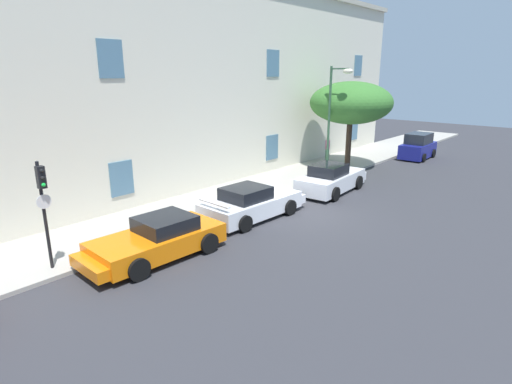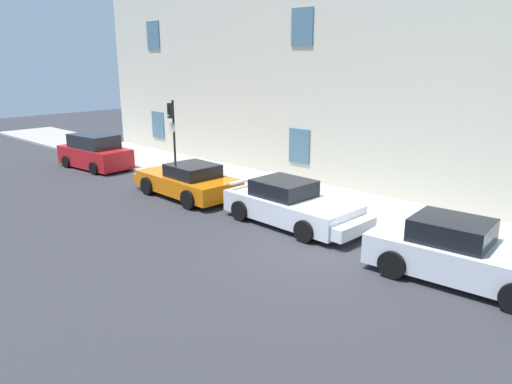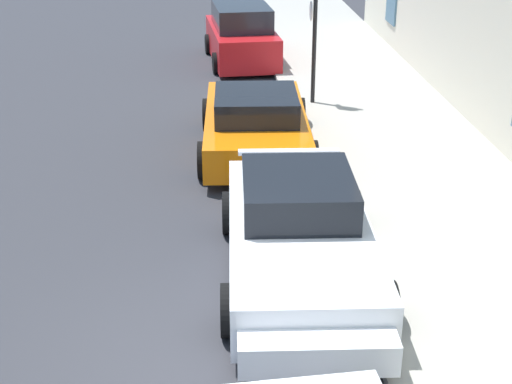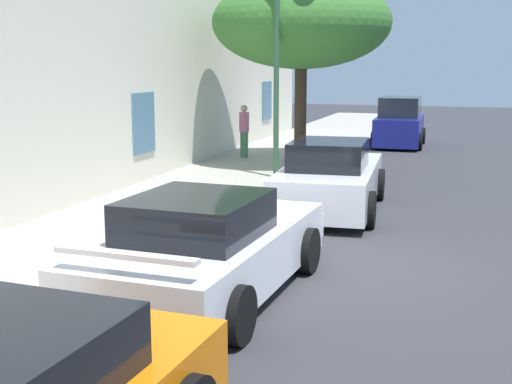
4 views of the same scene
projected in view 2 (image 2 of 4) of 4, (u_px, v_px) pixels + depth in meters
ground_plane at (311, 250)px, 13.58m from camera, size 80.00×80.00×0.00m
sidewalk at (382, 215)px, 16.41m from camera, size 60.00×3.93×0.14m
building_facade at (445, 52)px, 17.75m from camera, size 38.83×4.50×10.95m
sportscar_red_lead at (186, 181)px, 18.87m from camera, size 4.86×2.38×1.35m
sportscar_yellow_flank at (294, 206)px, 15.55m from camera, size 4.98×2.33×1.42m
sportscar_white_middle at (470, 257)px, 11.46m from camera, size 4.99×2.34×1.51m
hatchback_parked at (95, 153)px, 23.71m from camera, size 4.12×2.17×1.69m
traffic_light at (172, 125)px, 21.22m from camera, size 0.44×0.36×3.38m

